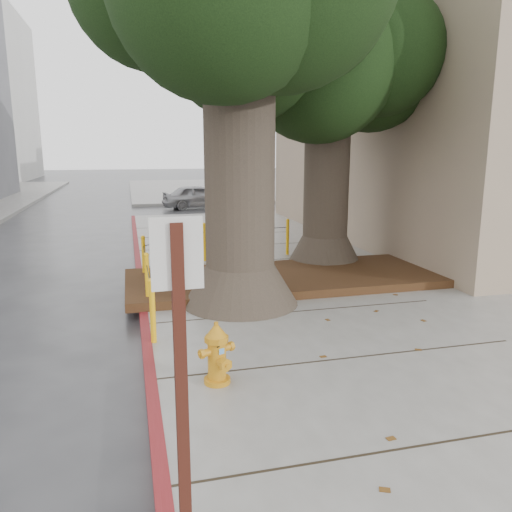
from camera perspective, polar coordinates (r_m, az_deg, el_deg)
The scene contains 12 objects.
ground at distance 6.67m, azimuth 6.05°, elevation -13.18°, with size 140.00×140.00×0.00m, color #28282B.
sidewalk_far at distance 36.66m, azimuth -1.47°, elevation 7.77°, with size 16.00×20.00×0.15m, color slate.
curb_red at distance 8.59m, azimuth -12.68°, elevation -6.97°, with size 0.14×26.00×0.16m, color maroon.
planter_bed at distance 10.35m, azimuth 3.27°, elevation -2.53°, with size 6.40×2.60×0.16m, color black.
building_side_white at distance 36.51m, azimuth 15.99°, elevation 14.25°, with size 10.00×10.00×9.00m, color silver.
building_side_grey at distance 44.83m, azimuth 19.01°, elevation 15.51°, with size 12.00×14.00×12.00m, color slate.
tree_far at distance 12.15m, azimuth 9.83°, elevation 22.26°, with size 4.50×3.80×7.17m.
bollard_ring at distance 10.33m, azimuth -6.90°, elevation -0.15°, with size 3.79×5.39×0.95m.
fire_hydrant at distance 5.92m, azimuth -4.48°, elevation -11.06°, with size 0.40×0.40×0.75m.
signpost at distance 2.58m, azimuth -8.36°, elevation -19.12°, with size 0.24×0.06×2.40m.
car_silver at distance 24.62m, azimuth -6.65°, elevation 6.75°, with size 1.37×3.41×1.16m, color #939397.
car_red at distance 28.02m, azimuth 16.56°, elevation 7.00°, with size 1.25×3.59×1.18m, color maroon.
Camera 1 is at (-2.15, -5.64, 2.84)m, focal length 35.00 mm.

